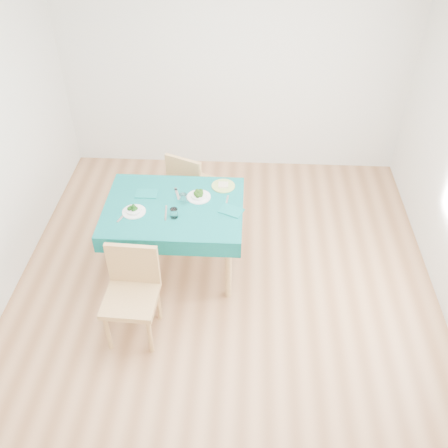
# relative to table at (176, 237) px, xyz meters

# --- Properties ---
(room_shell) EXTENTS (4.02, 4.52, 2.73)m
(room_shell) POSITION_rel_table_xyz_m (0.48, -0.34, 0.97)
(room_shell) COLOR #93613D
(room_shell) RESTS_ON ground
(table) EXTENTS (1.25, 0.95, 0.76)m
(table) POSITION_rel_table_xyz_m (0.00, 0.00, 0.00)
(table) COLOR #085F5D
(table) RESTS_ON ground
(chair_near) EXTENTS (0.45, 0.49, 1.08)m
(chair_near) POSITION_rel_table_xyz_m (-0.26, -0.84, 0.16)
(chair_near) COLOR tan
(chair_near) RESTS_ON ground
(chair_far) EXTENTS (0.54, 0.56, 1.00)m
(chair_far) POSITION_rel_table_xyz_m (0.08, 0.81, 0.12)
(chair_far) COLOR tan
(chair_far) RESTS_ON ground
(bowl_near) EXTENTS (0.21, 0.21, 0.06)m
(bowl_near) POSITION_rel_table_xyz_m (-0.34, -0.11, 0.41)
(bowl_near) COLOR white
(bowl_near) RESTS_ON table
(bowl_far) EXTENTS (0.22, 0.22, 0.07)m
(bowl_far) POSITION_rel_table_xyz_m (0.22, 0.14, 0.41)
(bowl_far) COLOR white
(bowl_far) RESTS_ON table
(fork_near) EXTENTS (0.09, 0.18, 0.00)m
(fork_near) POSITION_rel_table_xyz_m (-0.43, -0.17, 0.38)
(fork_near) COLOR silver
(fork_near) RESTS_ON table
(knife_near) EXTENTS (0.04, 0.21, 0.00)m
(knife_near) POSITION_rel_table_xyz_m (-0.05, -0.11, 0.38)
(knife_near) COLOR silver
(knife_near) RESTS_ON table
(fork_far) EXTENTS (0.08, 0.18, 0.00)m
(fork_far) POSITION_rel_table_xyz_m (0.01, 0.17, 0.38)
(fork_far) COLOR silver
(fork_far) RESTS_ON table
(knife_far) EXTENTS (0.03, 0.23, 0.00)m
(knife_far) POSITION_rel_table_xyz_m (0.48, 0.07, 0.38)
(knife_far) COLOR silver
(knife_far) RESTS_ON table
(napkin_near) EXTENTS (0.20, 0.14, 0.01)m
(napkin_near) POSITION_rel_table_xyz_m (-0.27, 0.16, 0.38)
(napkin_near) COLOR #0C6966
(napkin_near) RESTS_ON table
(napkin_far) EXTENTS (0.24, 0.21, 0.01)m
(napkin_far) POSITION_rel_table_xyz_m (0.53, -0.05, 0.39)
(napkin_far) COLOR #0C6966
(napkin_far) RESTS_ON table
(tumbler_center) EXTENTS (0.07, 0.07, 0.09)m
(tumbler_center) POSITION_rel_table_xyz_m (0.09, 0.06, 0.42)
(tumbler_center) COLOR white
(tumbler_center) RESTS_ON table
(tumbler_side) EXTENTS (0.07, 0.07, 0.09)m
(tumbler_side) POSITION_rel_table_xyz_m (0.03, -0.16, 0.42)
(tumbler_side) COLOR white
(tumbler_side) RESTS_ON table
(side_plate) EXTENTS (0.22, 0.22, 0.01)m
(side_plate) POSITION_rel_table_xyz_m (0.43, 0.32, 0.38)
(side_plate) COLOR #A3C15E
(side_plate) RESTS_ON table
(bread_slice) EXTENTS (0.09, 0.09, 0.01)m
(bread_slice) POSITION_rel_table_xyz_m (0.43, 0.32, 0.40)
(bread_slice) COLOR beige
(bread_slice) RESTS_ON side_plate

